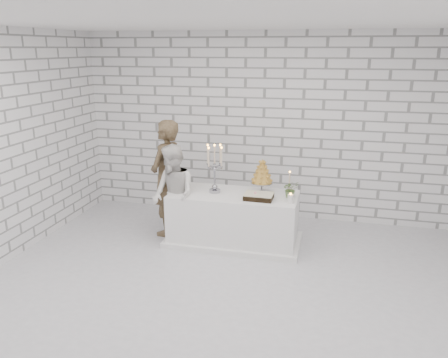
{
  "coord_description": "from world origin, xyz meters",
  "views": [
    {
      "loc": [
        1.08,
        -4.58,
        2.73
      ],
      "look_at": [
        -0.28,
        0.94,
        1.05
      ],
      "focal_mm": 35.59,
      "sensor_mm": 36.0,
      "label": 1
    }
  ],
  "objects_px": {
    "cake_table": "(233,218)",
    "groom": "(166,178)",
    "croquembouche": "(262,176)",
    "bride": "(174,195)",
    "candelabra": "(215,169)"
  },
  "relations": [
    {
      "from": "croquembouche",
      "to": "cake_table",
      "type": "bearing_deg",
      "value": -158.36
    },
    {
      "from": "cake_table",
      "to": "groom",
      "type": "distance_m",
      "value": 1.17
    },
    {
      "from": "cake_table",
      "to": "bride",
      "type": "bearing_deg",
      "value": -167.6
    },
    {
      "from": "cake_table",
      "to": "candelabra",
      "type": "xyz_separation_m",
      "value": [
        -0.28,
        -0.0,
        0.73
      ]
    },
    {
      "from": "cake_table",
      "to": "bride",
      "type": "xyz_separation_m",
      "value": [
        -0.84,
        -0.18,
        0.35
      ]
    },
    {
      "from": "bride",
      "to": "croquembouche",
      "type": "distance_m",
      "value": 1.29
    },
    {
      "from": "cake_table",
      "to": "groom",
      "type": "xyz_separation_m",
      "value": [
        -1.05,
        0.12,
        0.5
      ]
    },
    {
      "from": "croquembouche",
      "to": "bride",
      "type": "bearing_deg",
      "value": -164.64
    },
    {
      "from": "bride",
      "to": "croquembouche",
      "type": "relative_size",
      "value": 2.9
    },
    {
      "from": "bride",
      "to": "candelabra",
      "type": "relative_size",
      "value": 2.06
    },
    {
      "from": "groom",
      "to": "candelabra",
      "type": "bearing_deg",
      "value": 89.79
    },
    {
      "from": "cake_table",
      "to": "croquembouche",
      "type": "bearing_deg",
      "value": 21.64
    },
    {
      "from": "bride",
      "to": "groom",
      "type": "bearing_deg",
      "value": 169.2
    },
    {
      "from": "candelabra",
      "to": "croquembouche",
      "type": "bearing_deg",
      "value": 12.95
    },
    {
      "from": "bride",
      "to": "cake_table",
      "type": "bearing_deg",
      "value": 56.11
    }
  ]
}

